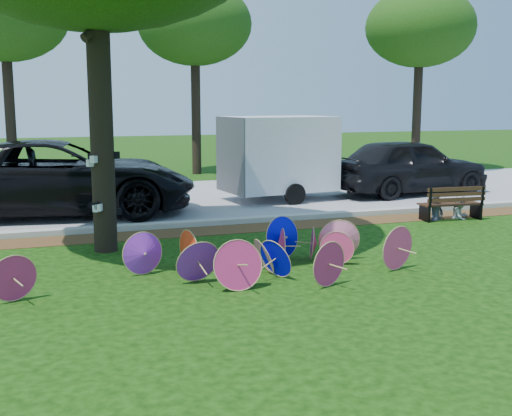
% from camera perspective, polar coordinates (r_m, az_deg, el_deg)
% --- Properties ---
extents(ground, '(90.00, 90.00, 0.00)m').
position_cam_1_polar(ground, '(10.06, 0.99, -6.99)').
color(ground, black).
rests_on(ground, ground).
extents(mulch_strip, '(90.00, 1.00, 0.01)m').
position_cam_1_polar(mulch_strip, '(14.25, -5.16, -2.09)').
color(mulch_strip, '#472D16').
rests_on(mulch_strip, ground).
extents(curb, '(90.00, 0.30, 0.12)m').
position_cam_1_polar(curb, '(14.91, -5.80, -1.37)').
color(curb, '#B7B5AD').
rests_on(curb, ground).
extents(street, '(90.00, 8.00, 0.01)m').
position_cam_1_polar(street, '(18.93, -8.65, 0.71)').
color(street, gray).
rests_on(street, ground).
extents(parasol_pile, '(6.88, 2.31, 0.80)m').
position_cam_1_polar(parasol_pile, '(10.71, 0.43, -3.96)').
color(parasol_pile, '#F73A78').
rests_on(parasol_pile, ground).
extents(black_van, '(7.19, 4.06, 1.90)m').
position_cam_1_polar(black_van, '(16.90, -17.15, 2.58)').
color(black_van, black).
rests_on(black_van, ground).
extents(dark_pickup, '(5.33, 2.64, 1.74)m').
position_cam_1_polar(dark_pickup, '(20.43, 13.43, 3.65)').
color(dark_pickup, black).
rests_on(dark_pickup, ground).
extents(cargo_trailer, '(3.25, 2.29, 2.72)m').
position_cam_1_polar(cargo_trailer, '(18.58, 2.03, 4.86)').
color(cargo_trailer, silver).
rests_on(cargo_trailer, ground).
extents(park_bench, '(1.61, 0.72, 0.82)m').
position_cam_1_polar(park_bench, '(16.30, 16.87, 0.44)').
color(park_bench, black).
rests_on(park_bench, ground).
extents(person_left, '(0.54, 0.45, 1.27)m').
position_cam_1_polar(person_left, '(16.11, 15.79, 1.19)').
color(person_left, '#393D4E').
rests_on(person_left, ground).
extents(person_right, '(0.66, 0.60, 1.12)m').
position_cam_1_polar(person_right, '(16.52, 17.78, 1.04)').
color(person_right, silver).
rests_on(person_right, ground).
extents(bg_trees, '(20.11, 6.15, 7.40)m').
position_cam_1_polar(bg_trees, '(25.19, -3.51, 16.09)').
color(bg_trees, black).
rests_on(bg_trees, ground).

